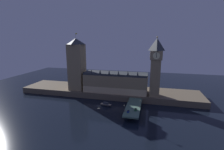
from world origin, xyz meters
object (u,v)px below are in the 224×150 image
car_southbound_lead (136,110)px  clock_tower (156,66)px  victoria_tower (77,64)px  street_lamp_mid (140,103)px  pedestrian_near_rail (125,111)px  car_northbound_trail (128,111)px  street_lamp_near (124,108)px  pedestrian_far_rail (129,101)px  boat_upstream (106,105)px  pedestrian_mid_walk (140,107)px

car_southbound_lead → clock_tower: bearing=68.3°
victoria_tower → street_lamp_mid: 92.39m
pedestrian_near_rail → car_southbound_lead: bearing=28.4°
clock_tower → car_northbound_trail: bearing=-116.0°
pedestrian_near_rail → street_lamp_mid: bearing=47.7°
pedestrian_near_rail → street_lamp_near: (-0.40, -1.05, 3.24)m
pedestrian_far_rail → street_lamp_near: street_lamp_near is taller
clock_tower → boat_upstream: (-48.58, -24.24, -39.34)m
car_northbound_trail → pedestrian_mid_walk: (9.01, 11.80, 0.32)m
victoria_tower → car_northbound_trail: size_ratio=14.95×
victoria_tower → street_lamp_near: victoria_tower is taller
pedestrian_near_rail → clock_tower: bearing=61.0°
clock_tower → pedestrian_near_rail: clock_tower is taller
car_southbound_lead → boat_upstream: car_southbound_lead is taller
car_southbound_lead → boat_upstream: (-32.44, 16.25, -4.97)m
pedestrian_far_rail → street_lamp_mid: size_ratio=0.28×
pedestrian_near_rail → boat_upstream: size_ratio=0.13×
pedestrian_mid_walk → street_lamp_near: 18.17m
clock_tower → car_northbound_trail: clock_tower is taller
clock_tower → victoria_tower: victoria_tower is taller
pedestrian_mid_walk → street_lamp_near: (-12.41, -12.88, 3.22)m
victoria_tower → street_lamp_mid: victoria_tower is taller
victoria_tower → car_northbound_trail: bearing=-34.5°
car_southbound_lead → boat_upstream: 36.62m
victoria_tower → pedestrian_far_rail: size_ratio=37.15×
clock_tower → car_southbound_lead: (-16.14, -40.49, -34.37)m
boat_upstream → victoria_tower: bearing=148.2°
clock_tower → street_lamp_mid: 46.14m
victoria_tower → pedestrian_mid_walk: 93.77m
car_northbound_trail → clock_tower: bearing=64.0°
pedestrian_far_rail → street_lamp_mid: 16.10m
pedestrian_mid_walk → boat_upstream: pedestrian_mid_walk is taller
pedestrian_near_rail → street_lamp_mid: (12.41, 13.67, 3.16)m
pedestrian_near_rail → boat_upstream: 31.96m
pedestrian_far_rail → boat_upstream: size_ratio=0.14×
pedestrian_near_rail → pedestrian_far_rail: bearing=90.0°
pedestrian_far_rail → boat_upstream: bearing=-174.4°
pedestrian_mid_walk → street_lamp_near: street_lamp_near is taller
pedestrian_near_rail → pedestrian_mid_walk: (12.01, 11.82, 0.02)m
car_southbound_lead → pedestrian_mid_walk: pedestrian_mid_walk is taller
victoria_tower → pedestrian_mid_walk: (80.11, -37.05, -31.67)m
victoria_tower → boat_upstream: bearing=-31.8°
pedestrian_near_rail → pedestrian_mid_walk: 16.86m
clock_tower → pedestrian_mid_walk: clock_tower is taller
street_lamp_mid → boat_upstream: (-35.84, 7.46, -8.32)m
pedestrian_far_rail → street_lamp_mid: (12.41, -9.77, 3.10)m
pedestrian_near_rail → street_lamp_near: street_lamp_near is taller
pedestrian_mid_walk → street_lamp_mid: (0.40, 1.84, 3.14)m
pedestrian_mid_walk → boat_upstream: bearing=165.3°
car_southbound_lead → victoria_tower: bearing=150.3°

